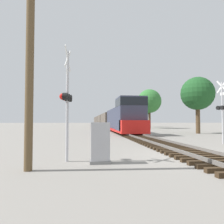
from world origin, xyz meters
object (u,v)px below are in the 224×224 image
tree_mid_background (149,101)px  utility_pole (30,27)px  tree_deep_background (145,107)px  crossing_signal_near (67,99)px  tree_far_right (197,94)px  relay_cabinet (100,143)px  freight_train (104,120)px  crossing_signal_far (223,108)px

tree_mid_background → utility_pole: bearing=-111.7°
tree_mid_background → tree_deep_background: 10.41m
utility_pole → tree_mid_background: (15.98, 40.20, 1.30)m
tree_mid_background → crossing_signal_near: bearing=-111.1°
tree_far_right → utility_pole: bearing=-129.9°
crossing_signal_near → relay_cabinet: 2.28m
freight_train → tree_deep_background: size_ratio=11.33×
relay_cabinet → tree_mid_background: bearing=70.9°
relay_cabinet → tree_far_right: bearing=53.1°
freight_train → tree_far_right: bearing=-75.3°
utility_pole → tree_far_right: size_ratio=1.24×
crossing_signal_near → crossing_signal_far: size_ratio=1.01×
crossing_signal_far → utility_pole: (-11.59, -7.06, 2.27)m
crossing_signal_far → relay_cabinet: crossing_signal_far is taller
crossing_signal_far → tree_deep_background: size_ratio=0.60×
relay_cabinet → tree_deep_background: tree_deep_background is taller
crossing_signal_near → utility_pole: 2.94m
utility_pole → tree_deep_background: 53.46m
relay_cabinet → utility_pole: (-2.43, -1.02, 4.03)m
freight_train → tree_far_right: 37.97m
freight_train → crossing_signal_near: bearing=-96.1°
tree_mid_background → tree_deep_background: size_ratio=1.15×
relay_cabinet → tree_deep_background: size_ratio=0.21×
relay_cabinet → tree_far_right: tree_far_right is taller
freight_train → tree_deep_background: 12.79m
crossing_signal_far → tree_far_right: bearing=-36.6°
crossing_signal_near → utility_pole: size_ratio=0.50×
tree_deep_background → utility_pole: bearing=-109.3°
freight_train → crossing_signal_far: crossing_signal_far is taller
crossing_signal_near → tree_mid_background: size_ratio=0.53×
freight_train → tree_mid_background: tree_mid_background is taller
crossing_signal_far → tree_mid_background: size_ratio=0.52×
crossing_signal_near → freight_train: bearing=-177.1°
crossing_signal_far → utility_pole: bearing=105.9°
crossing_signal_far → utility_pole: utility_pole is taller
tree_mid_background → tree_deep_background: bearing=80.5°
utility_pole → tree_far_right: utility_pole is taller
tree_far_right → relay_cabinet: bearing=-126.9°
crossing_signal_far → relay_cabinet: size_ratio=2.90×
crossing_signal_near → tree_mid_background: (14.88, 38.67, 3.56)m
freight_train → crossing_signal_far: (4.66, -49.30, 0.73)m
tree_far_right → tree_mid_background: bearing=91.5°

